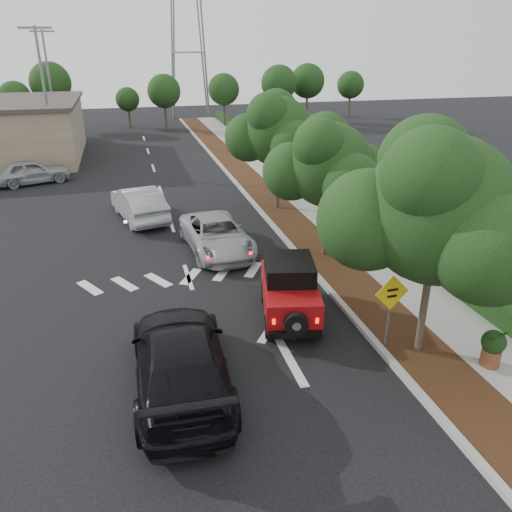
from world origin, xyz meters
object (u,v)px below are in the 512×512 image
object	(u,v)px
speed_hump_sign	(391,302)
black_suv_oncoming	(180,359)
red_jeep	(289,288)
silver_suv_ahead	(217,235)

from	to	relation	value
speed_hump_sign	black_suv_oncoming	bearing A→B (deg)	179.47
red_jeep	black_suv_oncoming	distance (m)	4.64
black_suv_oncoming	speed_hump_sign	distance (m)	5.85
black_suv_oncoming	red_jeep	bearing A→B (deg)	-141.28
speed_hump_sign	red_jeep	bearing A→B (deg)	126.49
silver_suv_ahead	red_jeep	bearing A→B (deg)	-82.92
silver_suv_ahead	speed_hump_sign	size ratio (longest dim) A/B	2.31
silver_suv_ahead	black_suv_oncoming	size ratio (longest dim) A/B	0.89
black_suv_oncoming	speed_hump_sign	bearing A→B (deg)	-175.43
red_jeep	silver_suv_ahead	world-z (taller)	red_jeep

